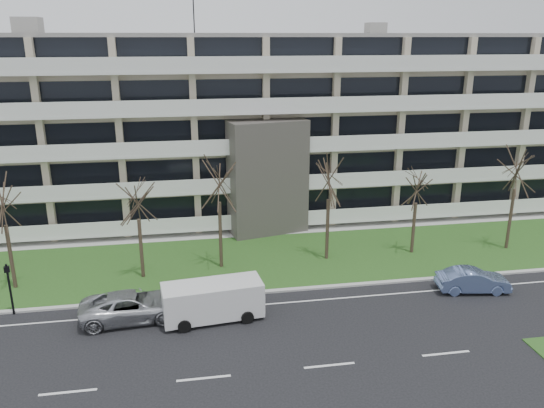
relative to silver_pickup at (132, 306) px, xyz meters
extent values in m
plane|color=black|center=(9.63, -6.09, -0.79)|extent=(160.00, 160.00, 0.00)
cube|color=#28501A|center=(9.63, 6.91, -0.76)|extent=(90.00, 10.00, 0.06)
cube|color=#B2B2AD|center=(9.63, 1.91, -0.73)|extent=(90.00, 0.35, 0.12)
cube|color=#B2B2AD|center=(9.63, 12.41, -0.75)|extent=(90.00, 2.00, 0.08)
cube|color=white|center=(9.63, 0.41, -0.79)|extent=(90.00, 0.12, 0.01)
cube|color=#C4B898|center=(9.63, 19.41, 6.71)|extent=(60.00, 12.00, 15.00)
cube|color=gray|center=(9.63, 19.41, 14.36)|extent=(60.50, 12.50, 0.30)
cube|color=#4C4742|center=(9.63, 12.41, 3.71)|extent=(6.39, 3.69, 9.00)
cube|color=black|center=(9.63, 12.21, 1.21)|extent=(4.92, 1.19, 3.50)
cube|color=gray|center=(-8.37, 19.41, 15.11)|extent=(2.00, 2.00, 1.20)
cylinder|color=black|center=(4.63, 19.41, 16.21)|extent=(0.10, 0.10, 3.50)
cube|color=black|center=(9.63, 13.39, 1.31)|extent=(58.00, 0.10, 1.80)
cube|color=white|center=(9.63, 12.71, -0.19)|extent=(58.00, 1.40, 0.22)
cube|color=white|center=(9.63, 12.06, 0.41)|extent=(58.00, 0.08, 1.00)
cube|color=black|center=(9.63, 13.39, 4.31)|extent=(58.00, 0.10, 1.80)
cube|color=white|center=(9.63, 12.71, 2.81)|extent=(58.00, 1.40, 0.22)
cube|color=white|center=(9.63, 12.06, 3.41)|extent=(58.00, 0.08, 1.00)
cube|color=black|center=(9.63, 13.39, 7.31)|extent=(58.00, 0.10, 1.80)
cube|color=white|center=(9.63, 12.71, 5.81)|extent=(58.00, 1.40, 0.22)
cube|color=white|center=(9.63, 12.06, 6.41)|extent=(58.00, 0.08, 1.00)
cube|color=black|center=(9.63, 13.39, 10.31)|extent=(58.00, 0.10, 1.80)
cube|color=white|center=(9.63, 12.71, 8.81)|extent=(58.00, 1.40, 0.22)
cube|color=white|center=(9.63, 12.06, 9.41)|extent=(58.00, 0.08, 1.00)
cube|color=black|center=(9.63, 13.39, 13.31)|extent=(58.00, 0.10, 1.80)
cube|color=white|center=(9.63, 12.71, 11.81)|extent=(58.00, 1.40, 0.22)
cube|color=white|center=(9.63, 12.06, 12.41)|extent=(58.00, 0.08, 1.00)
imported|color=#B5B7BD|center=(0.00, 0.00, 0.00)|extent=(5.85, 3.00, 1.58)
imported|color=#6B82B9|center=(20.42, -0.03, -0.07)|extent=(4.56, 2.16, 1.44)
cube|color=white|center=(4.41, -0.70, 0.38)|extent=(5.66, 2.60, 1.93)
cube|color=black|center=(4.41, -0.70, 0.93)|extent=(5.24, 2.41, 0.71)
cube|color=white|center=(6.98, -0.42, 0.22)|extent=(0.56, 1.95, 1.22)
cylinder|color=black|center=(2.81, -1.89, -0.44)|extent=(0.73, 0.33, 0.71)
cylinder|color=black|center=(2.59, 0.13, -0.44)|extent=(0.73, 0.33, 0.71)
cylinder|color=black|center=(6.23, -1.52, -0.44)|extent=(0.73, 0.33, 0.71)
cylinder|color=black|center=(6.01, 0.50, -0.44)|extent=(0.73, 0.33, 0.71)
cylinder|color=black|center=(-6.74, 1.68, 0.76)|extent=(0.12, 0.12, 3.09)
cube|color=black|center=(-6.74, 1.68, 1.99)|extent=(0.33, 0.28, 0.33)
sphere|color=red|center=(-6.74, 1.68, 1.99)|extent=(0.14, 0.14, 0.14)
cylinder|color=#382B21|center=(-7.59, 5.14, 1.30)|extent=(0.24, 0.24, 4.19)
cylinder|color=#382B21|center=(0.22, 5.39, 1.22)|extent=(0.24, 0.24, 4.03)
cylinder|color=#382B21|center=(5.39, 6.13, 1.54)|extent=(0.24, 0.24, 4.66)
cylinder|color=#382B21|center=(12.84, 6.27, 1.42)|extent=(0.24, 0.24, 4.41)
cylinder|color=#382B21|center=(19.26, 6.33, 1.11)|extent=(0.24, 0.24, 3.81)
cylinder|color=#382B21|center=(26.53, 5.91, 1.51)|extent=(0.24, 0.24, 4.59)
camera|label=1|loc=(3.25, -27.19, 14.31)|focal=35.00mm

